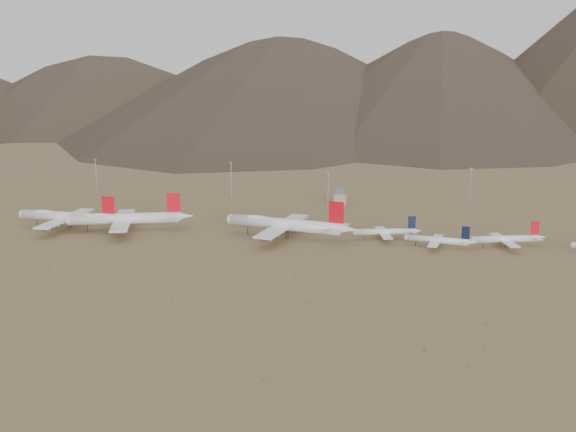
% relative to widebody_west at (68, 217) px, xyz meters
% --- Properties ---
extents(ground, '(3000.00, 3000.00, 0.00)m').
position_rel_widebody_west_xyz_m(ground, '(119.85, -22.34, -7.19)').
color(ground, '#A48955').
rests_on(ground, ground).
extents(mountain_ridge, '(4400.00, 1000.00, 300.00)m').
position_rel_widebody_west_xyz_m(mountain_ridge, '(119.85, 877.66, 142.81)').
color(mountain_ridge, brown).
rests_on(mountain_ridge, ground).
extents(widebody_west, '(70.24, 54.00, 20.85)m').
position_rel_widebody_west_xyz_m(widebody_west, '(0.00, 0.00, 0.00)').
color(widebody_west, white).
rests_on(widebody_west, ground).
extents(widebody_centre, '(71.27, 56.71, 21.98)m').
position_rel_widebody_west_xyz_m(widebody_centre, '(35.87, 1.06, 0.39)').
color(widebody_centre, white).
rests_on(widebody_centre, ground).
extents(widebody_east, '(77.73, 60.73, 23.28)m').
position_rel_widebody_west_xyz_m(widebody_east, '(130.64, 2.93, 0.84)').
color(widebody_east, white).
rests_on(widebody_east, ground).
extents(narrowbody_a, '(38.79, 28.60, 13.05)m').
position_rel_widebody_west_xyz_m(narrowbody_a, '(186.49, 11.93, -2.95)').
color(narrowbody_a, white).
rests_on(narrowbody_a, ground).
extents(narrowbody_b, '(38.44, 27.91, 12.73)m').
position_rel_widebody_west_xyz_m(narrowbody_b, '(215.09, -0.70, -3.06)').
color(narrowbody_b, white).
rests_on(narrowbody_b, ground).
extents(narrowbody_c, '(40.90, 30.38, 13.93)m').
position_rel_widebody_west_xyz_m(narrowbody_c, '(251.16, 7.53, -2.67)').
color(narrowbody_c, white).
rests_on(narrowbody_c, ground).
extents(control_tower, '(8.00, 8.00, 12.00)m').
position_rel_widebody_west_xyz_m(control_tower, '(149.85, 97.66, -1.87)').
color(control_tower, tan).
rests_on(control_tower, ground).
extents(mast_far_west, '(2.00, 0.60, 25.70)m').
position_rel_widebody_west_xyz_m(mast_far_west, '(-31.39, 103.57, 7.01)').
color(mast_far_west, gray).
rests_on(mast_far_west, ground).
extents(mast_west, '(2.00, 0.60, 25.70)m').
position_rel_widebody_west_xyz_m(mast_west, '(69.70, 109.44, 7.01)').
color(mast_west, gray).
rests_on(mast_west, ground).
extents(mast_centre, '(2.00, 0.60, 25.70)m').
position_rel_widebody_west_xyz_m(mast_centre, '(143.46, 82.28, 7.01)').
color(mast_centre, gray).
rests_on(mast_centre, ground).
extents(mast_east, '(2.00, 0.60, 25.70)m').
position_rel_widebody_west_xyz_m(mast_east, '(236.67, 115.33, 7.01)').
color(mast_east, gray).
rests_on(mast_east, ground).
extents(desert_scrub, '(365.91, 157.40, 0.87)m').
position_rel_widebody_west_xyz_m(desert_scrub, '(83.82, -114.95, -6.86)').
color(desert_scrub, olive).
rests_on(desert_scrub, ground).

